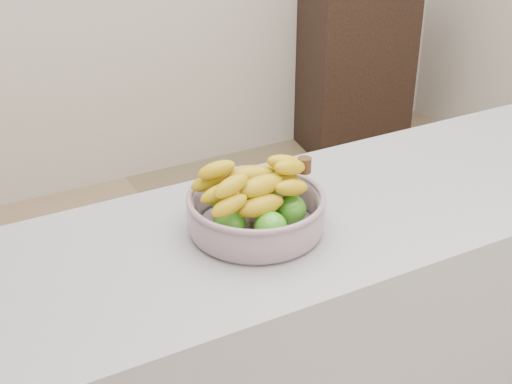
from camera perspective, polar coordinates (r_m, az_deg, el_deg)
counter at (r=2.06m, az=8.73°, el=-11.36°), size 2.00×0.60×0.90m
cabinet at (r=4.10m, az=7.79°, el=10.19°), size 0.62×0.53×1.00m
fruit_bowl at (r=1.61m, az=-0.02°, el=-1.39°), size 0.32×0.32×0.16m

